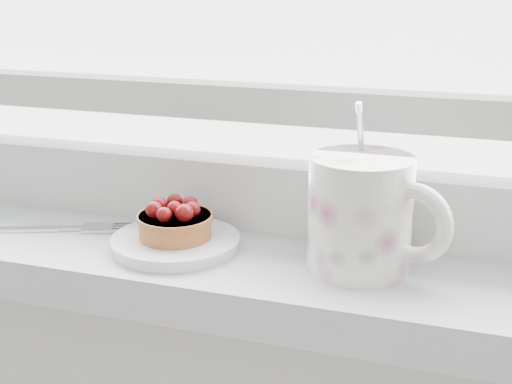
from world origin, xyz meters
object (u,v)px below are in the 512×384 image
at_px(raspberry_tart, 175,221).
at_px(fork, 44,229).
at_px(floral_mug, 364,212).
at_px(saucer, 176,243).

height_order(raspberry_tart, fork, raspberry_tart).
relative_size(floral_mug, fork, 0.74).
xyz_separation_m(saucer, fork, (-0.15, 0.00, -0.00)).
bearing_deg(saucer, fork, 179.47).
relative_size(saucer, fork, 0.62).
distance_m(raspberry_tart, fork, 0.15).
distance_m(saucer, floral_mug, 0.19).
bearing_deg(fork, saucer, -0.53).
distance_m(saucer, fork, 0.15).
height_order(saucer, raspberry_tart, raspberry_tart).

